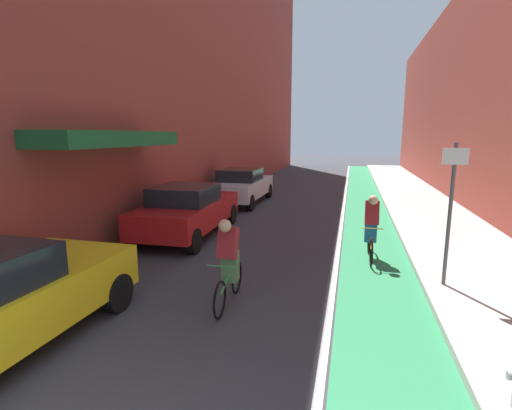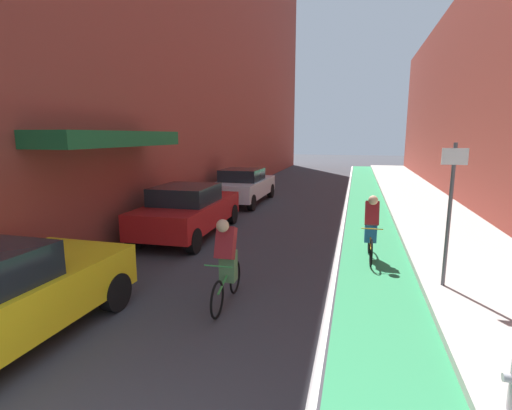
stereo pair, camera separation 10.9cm
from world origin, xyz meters
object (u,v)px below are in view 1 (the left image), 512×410
parked_sedan_white (242,185)px  cyclist_lead (229,259)px  street_sign_post (451,202)px  parked_sedan_red (188,210)px  cyclist_mid (371,225)px

parked_sedan_white → cyclist_lead: 10.34m
street_sign_post → parked_sedan_red: bearing=157.8°
cyclist_lead → cyclist_mid: cyclist_mid is taller
parked_sedan_white → cyclist_lead: (2.68, -9.98, 0.06)m
cyclist_lead → cyclist_mid: (2.54, 3.25, 0.00)m
parked_sedan_white → cyclist_mid: size_ratio=2.64×
cyclist_lead → street_sign_post: 4.25m
parked_sedan_white → cyclist_mid: (5.22, -6.74, 0.06)m
cyclist_mid → street_sign_post: (1.30, -1.69, 0.90)m
cyclist_lead → parked_sedan_white: bearing=105.0°
parked_sedan_red → street_sign_post: bearing=-22.2°
parked_sedan_red → parked_sedan_white: 5.76m
parked_sedan_white → cyclist_lead: size_ratio=2.67×
cyclist_mid → street_sign_post: 2.32m
cyclist_lead → street_sign_post: (3.85, 1.56, 0.91)m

